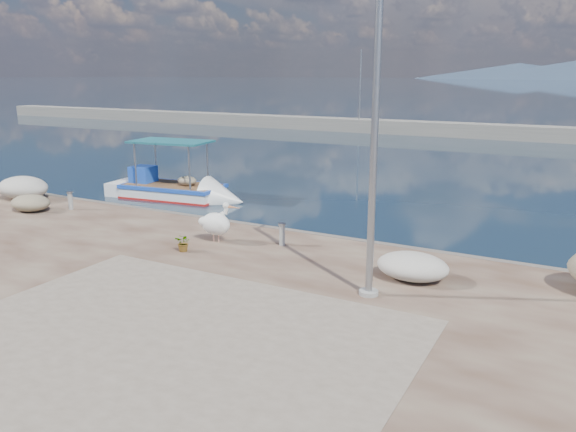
{
  "coord_description": "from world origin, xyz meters",
  "views": [
    {
      "loc": [
        7.63,
        -10.26,
        5.38
      ],
      "look_at": [
        0.0,
        3.8,
        1.3
      ],
      "focal_mm": 35.0,
      "sensor_mm": 36.0,
      "label": 1
    }
  ],
  "objects_px": {
    "pelican": "(216,223)",
    "boat_left": "(172,192)",
    "bollard_near": "(282,233)",
    "lamp_post": "(374,150)"
  },
  "relations": [
    {
      "from": "bollard_near",
      "to": "lamp_post",
      "type": "bearing_deg",
      "value": -33.25
    },
    {
      "from": "boat_left",
      "to": "pelican",
      "type": "relative_size",
      "value": 4.91
    },
    {
      "from": "lamp_post",
      "to": "boat_left",
      "type": "bearing_deg",
      "value": 147.74
    },
    {
      "from": "pelican",
      "to": "lamp_post",
      "type": "distance_m",
      "value": 6.31
    },
    {
      "from": "pelican",
      "to": "bollard_near",
      "type": "relative_size",
      "value": 1.95
    },
    {
      "from": "lamp_post",
      "to": "bollard_near",
      "type": "height_order",
      "value": "lamp_post"
    },
    {
      "from": "pelican",
      "to": "lamp_post",
      "type": "height_order",
      "value": "lamp_post"
    },
    {
      "from": "pelican",
      "to": "boat_left",
      "type": "bearing_deg",
      "value": 122.82
    },
    {
      "from": "pelican",
      "to": "bollard_near",
      "type": "xyz_separation_m",
      "value": [
        1.87,
        0.64,
        -0.22
      ]
    },
    {
      "from": "boat_left",
      "to": "bollard_near",
      "type": "bearing_deg",
      "value": -38.8
    }
  ]
}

